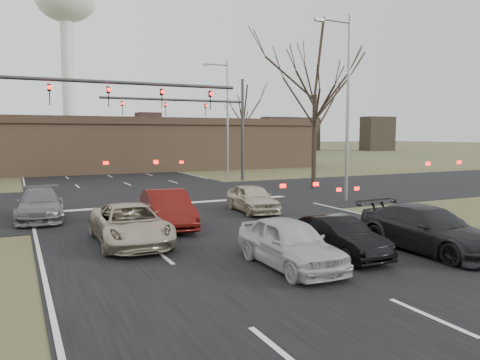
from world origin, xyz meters
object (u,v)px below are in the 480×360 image
(streetlight_right_far, at_px, (226,112))
(mast_arm_far, at_px, (210,117))
(car_grey_ahead, at_px, (40,204))
(building, at_px, (116,144))
(car_red_ahead, at_px, (167,209))
(car_white_sedan, at_px, (290,243))
(streetlight_right_near, at_px, (345,99))
(car_black_hatch, at_px, (339,237))
(water_tower, at_px, (66,9))
(mast_arm_near, at_px, (64,104))
(car_silver_ahead, at_px, (252,198))
(car_silver_suv, at_px, (130,224))
(car_charcoal_sedan, at_px, (428,229))

(streetlight_right_far, bearing_deg, mast_arm_far, -128.11)
(streetlight_right_far, bearing_deg, car_grey_ahead, -135.06)
(building, distance_m, car_red_ahead, 31.11)
(building, relative_size, streetlight_right_far, 4.24)
(car_white_sedan, bearing_deg, streetlight_right_far, 70.14)
(streetlight_right_near, bearing_deg, car_white_sedan, -134.38)
(building, distance_m, car_black_hatch, 37.38)
(car_black_hatch, bearing_deg, streetlight_right_far, 72.41)
(water_tower, relative_size, car_white_sedan, 11.01)
(car_white_sedan, bearing_deg, mast_arm_near, 110.54)
(water_tower, xyz_separation_m, streetlight_right_far, (3.32, -93.00, -29.88))
(mast_arm_near, xyz_separation_m, mast_arm_far, (11.41, 10.00, -0.06))
(water_tower, relative_size, car_silver_ahead, 11.53)
(streetlight_right_near, xyz_separation_m, car_silver_ahead, (-6.17, -1.03, -4.93))
(mast_arm_near, xyz_separation_m, car_silver_suv, (1.23, -7.96, -4.41))
(car_black_hatch, bearing_deg, mast_arm_far, 77.02)
(streetlight_right_near, distance_m, car_red_ahead, 12.23)
(car_silver_ahead, bearing_deg, building, 95.95)
(building, bearing_deg, car_black_hatch, -91.05)
(car_black_hatch, xyz_separation_m, car_grey_ahead, (-7.81, 10.52, 0.07))
(car_grey_ahead, bearing_deg, mast_arm_far, 47.24)
(streetlight_right_far, bearing_deg, car_silver_suv, -121.25)
(water_tower, xyz_separation_m, car_charcoal_sedan, (-1.78, -120.04, -34.76))
(building, relative_size, car_grey_ahead, 9.21)
(streetlight_right_far, relative_size, car_red_ahead, 2.22)
(car_red_ahead, bearing_deg, car_silver_ahead, 26.54)
(car_silver_suv, height_order, car_white_sedan, car_white_sedan)
(water_tower, relative_size, car_black_hatch, 12.36)
(water_tower, height_order, streetlight_right_near, water_tower)
(car_white_sedan, relative_size, car_charcoal_sedan, 0.83)
(mast_arm_near, height_order, car_silver_ahead, mast_arm_near)
(car_grey_ahead, bearing_deg, car_black_hatch, -49.08)
(streetlight_right_far, xyz_separation_m, car_white_sedan, (-9.96, -26.67, -4.90))
(car_silver_suv, distance_m, car_white_sedan, 5.79)
(water_tower, relative_size, car_grey_ahead, 9.66)
(car_black_hatch, bearing_deg, car_grey_ahead, 125.92)
(car_black_hatch, bearing_deg, car_silver_suv, 139.97)
(streetlight_right_near, relative_size, car_red_ahead, 2.22)
(building, bearing_deg, car_red_ahead, -97.50)
(car_charcoal_sedan, bearing_deg, streetlight_right_near, 63.32)
(car_red_ahead, bearing_deg, water_tower, 92.04)
(car_red_ahead, bearing_deg, building, 88.62)
(car_grey_ahead, distance_m, car_silver_ahead, 9.43)
(water_tower, bearing_deg, car_grey_ahead, -96.55)
(mast_arm_near, relative_size, car_grey_ahead, 2.63)
(water_tower, bearing_deg, building, -92.79)
(water_tower, xyz_separation_m, streetlight_right_near, (2.82, -110.00, -29.88))
(streetlight_right_near, relative_size, car_charcoal_sedan, 2.06)
(building, height_order, streetlight_right_near, streetlight_right_near)
(water_tower, relative_size, mast_arm_near, 3.67)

